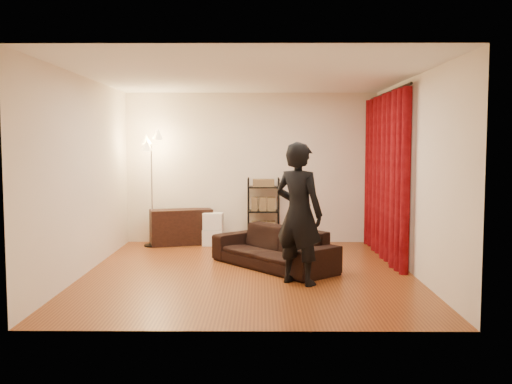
{
  "coord_description": "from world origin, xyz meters",
  "views": [
    {
      "loc": [
        0.16,
        -7.8,
        1.78
      ],
      "look_at": [
        0.1,
        0.3,
        1.1
      ],
      "focal_mm": 40.0,
      "sensor_mm": 36.0,
      "label": 1
    }
  ],
  "objects_px": {
    "person": "(299,214)",
    "sofa": "(273,248)",
    "wire_shelf": "(263,211)",
    "floor_lamp": "(152,190)",
    "storage_boxes": "(213,229)",
    "media_cabinet": "(181,227)"
  },
  "relations": [
    {
      "from": "sofa",
      "to": "floor_lamp",
      "type": "bearing_deg",
      "value": -169.92
    },
    {
      "from": "sofa",
      "to": "storage_boxes",
      "type": "height_order",
      "value": "storage_boxes"
    },
    {
      "from": "media_cabinet",
      "to": "wire_shelf",
      "type": "xyz_separation_m",
      "value": [
        1.46,
        0.05,
        0.28
      ]
    },
    {
      "from": "sofa",
      "to": "wire_shelf",
      "type": "distance_m",
      "value": 1.96
    },
    {
      "from": "person",
      "to": "wire_shelf",
      "type": "xyz_separation_m",
      "value": [
        -0.43,
        2.9,
        -0.31
      ]
    },
    {
      "from": "sofa",
      "to": "media_cabinet",
      "type": "xyz_separation_m",
      "value": [
        -1.59,
        1.88,
        0.03
      ]
    },
    {
      "from": "wire_shelf",
      "to": "floor_lamp",
      "type": "height_order",
      "value": "floor_lamp"
    },
    {
      "from": "person",
      "to": "storage_boxes",
      "type": "distance_m",
      "value": 3.12
    },
    {
      "from": "storage_boxes",
      "to": "floor_lamp",
      "type": "relative_size",
      "value": 0.3
    },
    {
      "from": "sofa",
      "to": "wire_shelf",
      "type": "height_order",
      "value": "wire_shelf"
    },
    {
      "from": "sofa",
      "to": "person",
      "type": "relative_size",
      "value": 1.09
    },
    {
      "from": "wire_shelf",
      "to": "sofa",
      "type": "bearing_deg",
      "value": -82.69
    },
    {
      "from": "sofa",
      "to": "wire_shelf",
      "type": "relative_size",
      "value": 1.67
    },
    {
      "from": "person",
      "to": "storage_boxes",
      "type": "relative_size",
      "value": 3.11
    },
    {
      "from": "sofa",
      "to": "storage_boxes",
      "type": "bearing_deg",
      "value": 169.32
    },
    {
      "from": "storage_boxes",
      "to": "floor_lamp",
      "type": "xyz_separation_m",
      "value": [
        -1.05,
        -0.08,
        0.69
      ]
    },
    {
      "from": "wire_shelf",
      "to": "floor_lamp",
      "type": "distance_m",
      "value": 2.0
    },
    {
      "from": "person",
      "to": "sofa",
      "type": "bearing_deg",
      "value": -37.48
    },
    {
      "from": "person",
      "to": "floor_lamp",
      "type": "distance_m",
      "value": 3.58
    },
    {
      "from": "sofa",
      "to": "person",
      "type": "height_order",
      "value": "person"
    },
    {
      "from": "media_cabinet",
      "to": "floor_lamp",
      "type": "xyz_separation_m",
      "value": [
        -0.48,
        -0.17,
        0.67
      ]
    },
    {
      "from": "person",
      "to": "wire_shelf",
      "type": "distance_m",
      "value": 2.95
    }
  ]
}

